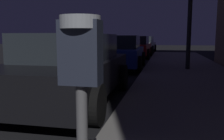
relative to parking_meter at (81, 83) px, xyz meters
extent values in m
cube|color=#232838|center=(0.00, 0.00, 0.15)|extent=(0.19, 0.11, 0.30)
cylinder|color=#999EA5|center=(0.00, 0.00, 0.29)|extent=(0.19, 0.19, 0.06)
cube|color=black|center=(-0.06, 0.00, 0.19)|extent=(0.01, 0.08, 0.11)
cube|color=black|center=(-1.56, 3.64, -0.58)|extent=(1.85, 4.20, 0.64)
cube|color=#1E2328|center=(-1.56, 3.67, 0.00)|extent=(1.61, 2.27, 0.56)
cylinder|color=black|center=(-2.48, 4.92, -0.82)|extent=(0.23, 0.66, 0.66)
cylinder|color=black|center=(-0.68, 4.95, -0.82)|extent=(0.23, 0.66, 0.66)
cylinder|color=black|center=(-0.64, 2.36, -0.82)|extent=(0.23, 0.66, 0.66)
cube|color=navy|center=(-1.56, 9.22, -0.58)|extent=(2.00, 4.23, 0.64)
cube|color=#1E2328|center=(-1.56, 9.18, 0.00)|extent=(1.71, 2.13, 0.56)
cylinder|color=black|center=(-2.55, 10.48, -0.82)|extent=(0.24, 0.67, 0.66)
cylinder|color=black|center=(-0.66, 10.54, -0.82)|extent=(0.24, 0.67, 0.66)
cylinder|color=black|center=(-2.46, 7.89, -0.82)|extent=(0.24, 0.67, 0.66)
cylinder|color=black|center=(-0.58, 7.96, -0.82)|extent=(0.24, 0.67, 0.66)
cube|color=maroon|center=(-1.56, 15.14, -0.58)|extent=(1.85, 4.58, 0.64)
cube|color=#1E2328|center=(-1.56, 15.18, 0.00)|extent=(1.61, 2.31, 0.56)
cylinder|color=black|center=(-2.47, 16.56, -0.82)|extent=(0.22, 0.66, 0.66)
cylinder|color=black|center=(-0.63, 16.55, -0.82)|extent=(0.22, 0.66, 0.66)
cylinder|color=black|center=(-2.49, 13.73, -0.82)|extent=(0.22, 0.66, 0.66)
cylinder|color=black|center=(-0.65, 13.72, -0.82)|extent=(0.22, 0.66, 0.66)
cube|color=#B7B7BF|center=(-1.56, 20.71, -0.58)|extent=(2.06, 4.45, 0.64)
cube|color=#1E2328|center=(-1.56, 20.67, 0.00)|extent=(1.75, 2.37, 0.56)
cylinder|color=black|center=(-2.45, 22.10, -0.82)|extent=(0.25, 0.67, 0.66)
cylinder|color=black|center=(-0.56, 22.02, -0.82)|extent=(0.25, 0.67, 0.66)
cylinder|color=black|center=(-2.56, 19.39, -0.82)|extent=(0.25, 0.67, 0.66)
cylinder|color=black|center=(-0.67, 19.31, -0.82)|extent=(0.25, 0.67, 0.66)
cylinder|color=black|center=(1.25, 8.46, 1.54)|extent=(0.16, 0.16, 5.07)
camera|label=1|loc=(0.38, -1.06, 0.22)|focal=38.34mm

